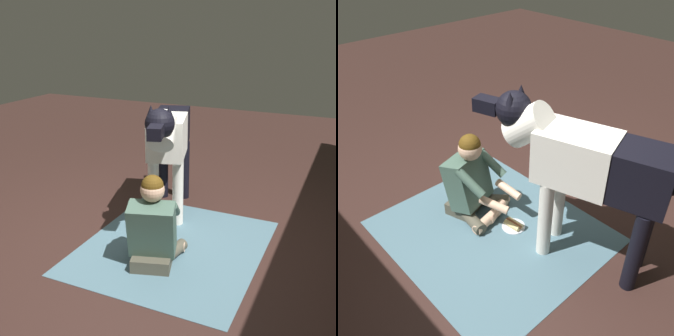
{
  "view_description": "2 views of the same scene",
  "coord_description": "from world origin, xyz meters",
  "views": [
    {
      "loc": [
        3.23,
        1.77,
        2.07
      ],
      "look_at": [
        -0.13,
        0.22,
        0.76
      ],
      "focal_mm": 45.11,
      "sensor_mm": 36.0,
      "label": 1
    },
    {
      "loc": [
        -1.94,
        1.92,
        2.38
      ],
      "look_at": [
        -0.13,
        0.23,
        0.7
      ],
      "focal_mm": 40.14,
      "sensor_mm": 36.0,
      "label": 2
    }
  ],
  "objects": [
    {
      "name": "hot_dog_on_plate",
      "position": [
        -0.13,
        0.14,
        0.03
      ],
      "size": [
        0.21,
        0.21,
        0.06
      ],
      "color": "silver",
      "rests_on": "ground"
    },
    {
      "name": "ground_plane",
      "position": [
        0.0,
        0.0,
        0.0
      ],
      "size": [
        13.29,
        13.29,
        0.0
      ],
      "primitive_type": "plane",
      "color": "#34201B"
    },
    {
      "name": "large_dog",
      "position": [
        -0.68,
        -0.03,
        0.87
      ],
      "size": [
        1.68,
        0.67,
        1.34
      ],
      "color": "white",
      "rests_on": "ground"
    },
    {
      "name": "area_rug",
      "position": [
        -0.04,
        0.32,
        0.0
      ],
      "size": [
        1.84,
        1.64,
        0.01
      ],
      "primitive_type": "cube",
      "color": "slate",
      "rests_on": "ground"
    },
    {
      "name": "person_sitting_on_floor",
      "position": [
        0.28,
        0.27,
        0.34
      ],
      "size": [
        0.72,
        0.59,
        0.84
      ],
      "color": "#4D493B",
      "rests_on": "ground"
    }
  ]
}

